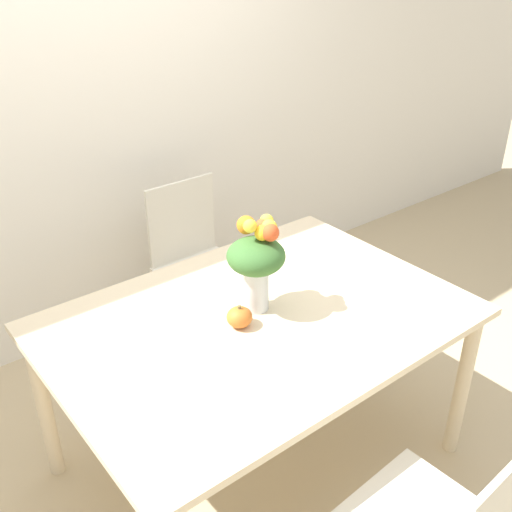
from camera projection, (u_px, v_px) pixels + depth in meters
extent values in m
plane|color=tan|center=(258.00, 458.00, 2.58)|extent=(12.00, 12.00, 0.00)
cube|color=white|center=(83.00, 85.00, 2.86)|extent=(8.00, 0.06, 2.70)
cube|color=beige|center=(258.00, 319.00, 2.23)|extent=(1.52, 1.07, 0.03)
cylinder|color=beige|center=(463.00, 385.00, 2.46)|extent=(0.06, 0.06, 0.71)
cylinder|color=beige|center=(44.00, 406.00, 2.35)|extent=(0.06, 0.06, 0.71)
cylinder|color=beige|center=(306.00, 289.00, 3.12)|extent=(0.06, 0.06, 0.71)
cylinder|color=silver|center=(256.00, 287.00, 2.23)|extent=(0.10, 0.10, 0.18)
cylinder|color=silver|center=(256.00, 298.00, 2.25)|extent=(0.08, 0.08, 0.09)
cylinder|color=#38662D|center=(260.00, 279.00, 2.23)|extent=(0.01, 0.01, 0.22)
cylinder|color=#38662D|center=(254.00, 278.00, 2.23)|extent=(0.01, 0.01, 0.22)
cylinder|color=#38662D|center=(251.00, 281.00, 2.21)|extent=(0.01, 0.01, 0.22)
cylinder|color=#38662D|center=(255.00, 283.00, 2.20)|extent=(0.01, 0.01, 0.22)
cylinder|color=#38662D|center=(260.00, 282.00, 2.21)|extent=(0.01, 0.01, 0.22)
ellipsoid|color=#38662D|center=(256.00, 256.00, 2.17)|extent=(0.22, 0.22, 0.13)
sphere|color=yellow|center=(267.00, 221.00, 2.15)|extent=(0.05, 0.05, 0.05)
sphere|color=yellow|center=(268.00, 228.00, 2.14)|extent=(0.07, 0.07, 0.07)
sphere|color=#D64C23|center=(270.00, 233.00, 2.11)|extent=(0.06, 0.06, 0.06)
sphere|color=yellow|center=(262.00, 233.00, 2.12)|extent=(0.06, 0.06, 0.06)
sphere|color=yellow|center=(250.00, 226.00, 2.10)|extent=(0.05, 0.05, 0.05)
sphere|color=orange|center=(246.00, 225.00, 2.19)|extent=(0.07, 0.07, 0.07)
sphere|color=#D64C23|center=(264.00, 227.00, 2.15)|extent=(0.06, 0.06, 0.06)
ellipsoid|color=orange|center=(239.00, 317.00, 2.15)|extent=(0.09, 0.09, 0.08)
cylinder|color=brown|center=(239.00, 308.00, 2.13)|extent=(0.01, 0.01, 0.02)
cube|color=silver|center=(206.00, 273.00, 3.09)|extent=(0.43, 0.43, 0.02)
cylinder|color=silver|center=(199.00, 336.00, 2.99)|extent=(0.04, 0.04, 0.43)
cylinder|color=silver|center=(252.00, 312.00, 3.18)|extent=(0.04, 0.04, 0.43)
cylinder|color=silver|center=(163.00, 307.00, 3.22)|extent=(0.04, 0.04, 0.43)
cylinder|color=silver|center=(215.00, 286.00, 3.41)|extent=(0.04, 0.04, 0.43)
cube|color=silver|center=(182.00, 220.00, 3.12)|extent=(0.40, 0.02, 0.43)
cylinder|color=silver|center=(401.00, 509.00, 2.10)|extent=(0.04, 0.04, 0.43)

